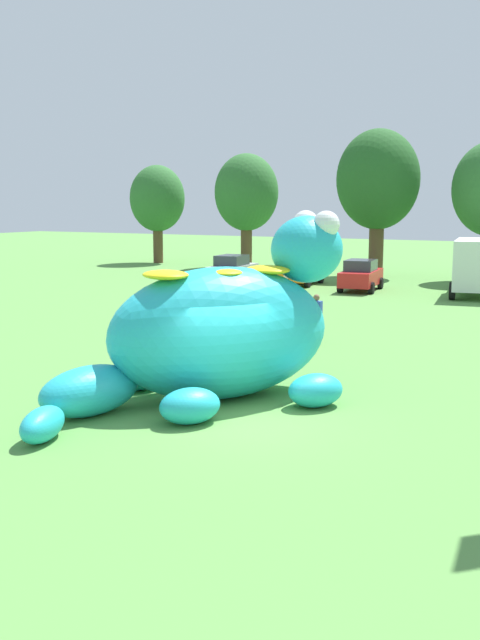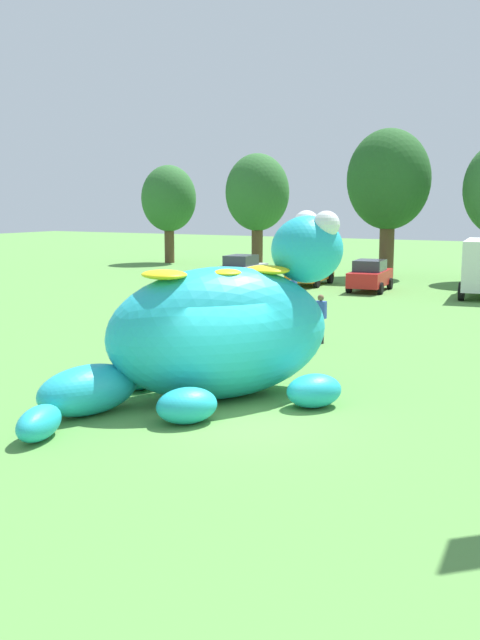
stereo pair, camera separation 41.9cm
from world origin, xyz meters
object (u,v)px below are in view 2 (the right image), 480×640
at_px(car_orange, 310,270).
at_px(spectator_far_side, 320,319).
at_px(giant_inflatable_creature, 220,331).
at_px(car_silver, 242,269).
at_px(car_red, 370,276).
at_px(spectator_wandering, 278,320).
at_px(spectator_mid_field, 292,295).

height_order(car_orange, spectator_far_side, car_orange).
distance_m(giant_inflatable_creature, car_silver, 26.20).
height_order(car_red, spectator_wandering, car_red).
distance_m(car_silver, spectator_mid_field, 12.39).
height_order(giant_inflatable_creature, spectator_far_side, giant_inflatable_creature).
xyz_separation_m(giant_inflatable_creature, car_silver, (-12.20, 23.17, -0.84)).
distance_m(car_silver, spectator_wandering, 19.13).
relative_size(giant_inflatable_creature, spectator_wandering, 5.20).
bearing_deg(giant_inflatable_creature, spectator_far_side, 94.65).
distance_m(spectator_mid_field, spectator_far_side, 6.79).
relative_size(car_orange, spectator_far_side, 2.47).
bearing_deg(spectator_mid_field, car_silver, 129.14).
bearing_deg(spectator_wandering, giant_inflatable_creature, -75.17).
bearing_deg(giant_inflatable_creature, car_orange, 108.84).
height_order(car_red, spectator_mid_field, car_red).
relative_size(car_red, spectator_wandering, 2.50).
height_order(spectator_mid_field, spectator_wandering, same).
bearing_deg(spectator_far_side, spectator_wandering, -146.28).
xyz_separation_m(giant_inflatable_creature, spectator_mid_field, (-4.38, 13.56, -0.85)).
xyz_separation_m(car_orange, car_red, (4.11, -1.18, 0.00)).
distance_m(car_silver, spectator_far_side, 19.16).
xyz_separation_m(car_silver, spectator_mid_field, (7.82, -9.61, -0.01)).
bearing_deg(spectator_mid_field, spectator_wandering, -68.89).
distance_m(car_orange, spectator_wandering, 18.63).
height_order(car_silver, car_red, same).
bearing_deg(car_red, spectator_far_side, -76.84).
xyz_separation_m(car_silver, spectator_far_side, (11.56, -15.28, -0.01)).
relative_size(car_silver, spectator_mid_field, 2.47).
bearing_deg(giant_inflatable_creature, spectator_wandering, 104.83).
height_order(car_silver, spectator_far_side, car_silver).
bearing_deg(car_silver, spectator_wandering, -57.32).
relative_size(car_orange, spectator_wandering, 2.47).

